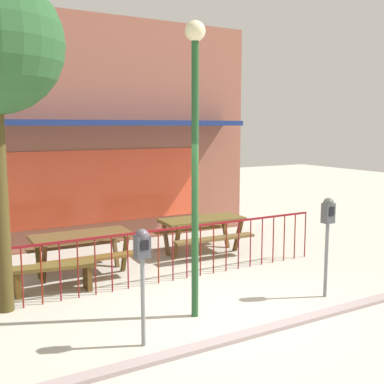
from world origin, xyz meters
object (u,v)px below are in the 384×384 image
Objects in this scene: patio_bench at (53,273)px; parking_meter_far at (328,221)px; picnic_table_left at (81,243)px; street_lamp at (195,130)px; picnic_table_right at (202,226)px; parking_meter_near at (142,256)px.

parking_meter_far reaches higher than patio_bench.
street_lamp reaches higher than picnic_table_left.
picnic_table_left and picnic_table_right have the same top height.
patio_bench is (-3.41, -0.91, -0.26)m from picnic_table_right.
picnic_table_left is 1.21× the size of parking_meter_near.
parking_meter_near is at bearing -77.81° from patio_bench.
parking_meter_near is 0.36× the size of street_lamp.
parking_meter_far is 2.67m from street_lamp.
patio_bench is 0.95× the size of parking_meter_near.
parking_meter_near reaches higher than picnic_table_right.
parking_meter_far is (0.37, -3.25, 0.64)m from picnic_table_right.
picnic_table_right is 1.30× the size of patio_bench.
patio_bench is 0.35× the size of street_lamp.
picnic_table_right is 3.54m from patio_bench.
picnic_table_right is 0.45× the size of street_lamp.
patio_bench is 3.44m from street_lamp.
picnic_table_left is 3.24m from parking_meter_near.
street_lamp reaches higher than parking_meter_near.
street_lamp is at bearing -122.69° from picnic_table_right.
parking_meter_near reaches higher than patio_bench.
picnic_table_left is 4.40m from parking_meter_far.
picnic_table_right is at bearing 49.49° from parking_meter_near.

